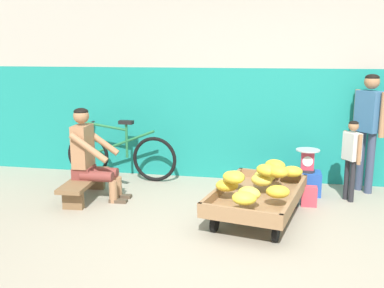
{
  "coord_description": "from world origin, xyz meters",
  "views": [
    {
      "loc": [
        0.31,
        -3.56,
        1.82
      ],
      "look_at": [
        -0.64,
        1.38,
        0.75
      ],
      "focal_mm": 41.3,
      "sensor_mm": 36.0,
      "label": 1
    }
  ],
  "objects_px": {
    "weighing_scale": "(307,160)",
    "customer_child": "(352,152)",
    "low_bench": "(85,183)",
    "customer_adult": "(369,120)",
    "bicycle_near_left": "(120,155)",
    "plastic_crate": "(306,183)",
    "banana_cart": "(258,198)",
    "vendor_seated": "(90,154)",
    "shopping_bag": "(309,196)"
  },
  "relations": [
    {
      "from": "weighing_scale",
      "to": "customer_child",
      "type": "bearing_deg",
      "value": -16.2
    },
    {
      "from": "low_bench",
      "to": "customer_adult",
      "type": "relative_size",
      "value": 0.73
    },
    {
      "from": "weighing_scale",
      "to": "bicycle_near_left",
      "type": "distance_m",
      "value": 2.59
    },
    {
      "from": "plastic_crate",
      "to": "weighing_scale",
      "type": "xyz_separation_m",
      "value": [
        0.0,
        -0.0,
        0.3
      ]
    },
    {
      "from": "bicycle_near_left",
      "to": "banana_cart",
      "type": "bearing_deg",
      "value": -30.79
    },
    {
      "from": "bicycle_near_left",
      "to": "low_bench",
      "type": "bearing_deg",
      "value": -99.21
    },
    {
      "from": "weighing_scale",
      "to": "banana_cart",
      "type": "bearing_deg",
      "value": -120.53
    },
    {
      "from": "plastic_crate",
      "to": "bicycle_near_left",
      "type": "relative_size",
      "value": 0.22
    },
    {
      "from": "bicycle_near_left",
      "to": "vendor_seated",
      "type": "bearing_deg",
      "value": -93.71
    },
    {
      "from": "vendor_seated",
      "to": "weighing_scale",
      "type": "xyz_separation_m",
      "value": [
        2.64,
        0.68,
        -0.11
      ]
    },
    {
      "from": "shopping_bag",
      "to": "customer_adult",
      "type": "bearing_deg",
      "value": 43.91
    },
    {
      "from": "plastic_crate",
      "to": "low_bench",
      "type": "bearing_deg",
      "value": -165.91
    },
    {
      "from": "weighing_scale",
      "to": "shopping_bag",
      "type": "height_order",
      "value": "weighing_scale"
    },
    {
      "from": "low_bench",
      "to": "weighing_scale",
      "type": "relative_size",
      "value": 3.72
    },
    {
      "from": "bicycle_near_left",
      "to": "customer_adult",
      "type": "bearing_deg",
      "value": 0.94
    },
    {
      "from": "plastic_crate",
      "to": "vendor_seated",
      "type": "bearing_deg",
      "value": -165.51
    },
    {
      "from": "plastic_crate",
      "to": "shopping_bag",
      "type": "bearing_deg",
      "value": -88.7
    },
    {
      "from": "banana_cart",
      "to": "customer_child",
      "type": "xyz_separation_m",
      "value": [
        1.08,
        0.83,
        0.38
      ]
    },
    {
      "from": "plastic_crate",
      "to": "customer_child",
      "type": "relative_size",
      "value": 0.36
    },
    {
      "from": "low_bench",
      "to": "customer_child",
      "type": "xyz_separation_m",
      "value": [
        3.23,
        0.54,
        0.42
      ]
    },
    {
      "from": "vendor_seated",
      "to": "customer_adult",
      "type": "height_order",
      "value": "customer_adult"
    },
    {
      "from": "low_bench",
      "to": "vendor_seated",
      "type": "distance_m",
      "value": 0.38
    },
    {
      "from": "banana_cart",
      "to": "weighing_scale",
      "type": "relative_size",
      "value": 5.27
    },
    {
      "from": "vendor_seated",
      "to": "shopping_bag",
      "type": "bearing_deg",
      "value": 5.21
    },
    {
      "from": "weighing_scale",
      "to": "customer_adult",
      "type": "height_order",
      "value": "customer_adult"
    },
    {
      "from": "low_bench",
      "to": "plastic_crate",
      "type": "height_order",
      "value": "plastic_crate"
    },
    {
      "from": "vendor_seated",
      "to": "customer_adult",
      "type": "distance_m",
      "value": 3.54
    },
    {
      "from": "customer_adult",
      "to": "customer_child",
      "type": "bearing_deg",
      "value": -120.71
    },
    {
      "from": "shopping_bag",
      "to": "banana_cart",
      "type": "bearing_deg",
      "value": -137.47
    },
    {
      "from": "plastic_crate",
      "to": "customer_child",
      "type": "height_order",
      "value": "customer_child"
    },
    {
      "from": "banana_cart",
      "to": "low_bench",
      "type": "xyz_separation_m",
      "value": [
        -2.15,
        0.29,
        -0.04
      ]
    },
    {
      "from": "low_bench",
      "to": "vendor_seated",
      "type": "relative_size",
      "value": 0.98
    },
    {
      "from": "weighing_scale",
      "to": "bicycle_near_left",
      "type": "height_order",
      "value": "bicycle_near_left"
    },
    {
      "from": "low_bench",
      "to": "weighing_scale",
      "type": "distance_m",
      "value": 2.83
    },
    {
      "from": "plastic_crate",
      "to": "customer_adult",
      "type": "distance_m",
      "value": 1.13
    },
    {
      "from": "customer_child",
      "to": "shopping_bag",
      "type": "xyz_separation_m",
      "value": [
        -0.49,
        -0.29,
        -0.5
      ]
    },
    {
      "from": "banana_cart",
      "to": "shopping_bag",
      "type": "distance_m",
      "value": 0.81
    },
    {
      "from": "vendor_seated",
      "to": "customer_child",
      "type": "height_order",
      "value": "vendor_seated"
    },
    {
      "from": "plastic_crate",
      "to": "bicycle_near_left",
      "type": "xyz_separation_m",
      "value": [
        -2.58,
        0.22,
        0.2
      ]
    },
    {
      "from": "weighing_scale",
      "to": "customer_child",
      "type": "xyz_separation_m",
      "value": [
        0.5,
        -0.15,
        0.16
      ]
    },
    {
      "from": "bicycle_near_left",
      "to": "shopping_bag",
      "type": "bearing_deg",
      "value": -14.23
    },
    {
      "from": "vendor_seated",
      "to": "bicycle_near_left",
      "type": "distance_m",
      "value": 0.93
    },
    {
      "from": "low_bench",
      "to": "bicycle_near_left",
      "type": "bearing_deg",
      "value": 80.79
    },
    {
      "from": "low_bench",
      "to": "customer_adult",
      "type": "distance_m",
      "value": 3.69
    },
    {
      "from": "banana_cart",
      "to": "vendor_seated",
      "type": "bearing_deg",
      "value": 171.83
    },
    {
      "from": "low_bench",
      "to": "customer_child",
      "type": "bearing_deg",
      "value": 9.46
    },
    {
      "from": "bicycle_near_left",
      "to": "customer_adult",
      "type": "height_order",
      "value": "customer_adult"
    },
    {
      "from": "low_bench",
      "to": "customer_child",
      "type": "relative_size",
      "value": 1.12
    },
    {
      "from": "weighing_scale",
      "to": "bicycle_near_left",
      "type": "bearing_deg",
      "value": 175.18
    },
    {
      "from": "plastic_crate",
      "to": "bicycle_near_left",
      "type": "height_order",
      "value": "bicycle_near_left"
    }
  ]
}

